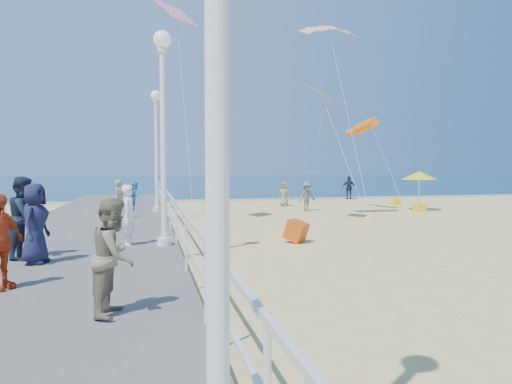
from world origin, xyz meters
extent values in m
plane|color=#ECD07B|center=(0.00, 0.00, 0.00)|extent=(160.00, 160.00, 0.00)
cube|color=#0C2F4D|center=(0.00, 65.00, 0.01)|extent=(160.00, 90.00, 0.05)
cube|color=silver|center=(0.00, 20.50, 0.03)|extent=(160.00, 1.20, 0.04)
cube|color=slate|center=(-7.50, 0.00, 0.20)|extent=(5.00, 44.00, 0.40)
cube|color=white|center=(-5.05, 0.00, 1.45)|extent=(0.05, 42.00, 0.06)
cube|color=white|center=(-5.05, 0.00, 0.95)|extent=(0.05, 42.00, 0.04)
cylinder|color=white|center=(-5.35, -9.00, 2.85)|extent=(0.14, 0.14, 4.70)
cylinder|color=white|center=(-5.35, 0.00, 0.50)|extent=(0.36, 0.36, 0.20)
cylinder|color=white|center=(-5.35, 0.00, 2.85)|extent=(0.14, 0.14, 4.70)
sphere|color=white|center=(-5.35, 0.00, 5.50)|extent=(0.44, 0.44, 0.44)
cylinder|color=white|center=(-5.35, 9.00, 0.50)|extent=(0.36, 0.36, 0.20)
cylinder|color=white|center=(-5.35, 9.00, 2.85)|extent=(0.14, 0.14, 4.70)
sphere|color=white|center=(-5.35, 9.00, 5.50)|extent=(0.44, 0.44, 0.44)
imported|color=white|center=(-6.20, 0.25, 1.16)|extent=(0.51, 0.64, 1.52)
imported|color=#368FCD|center=(-6.05, 0.40, 1.62)|extent=(0.37, 0.42, 0.74)
imported|color=#817359|center=(-6.19, -5.32, 1.18)|extent=(0.75, 0.87, 1.56)
imported|color=#1A1B39|center=(-7.98, -1.61, 1.22)|extent=(0.68, 0.90, 1.64)
imported|color=#939065|center=(-6.80, 6.59, 1.14)|extent=(0.56, 0.64, 1.49)
imported|color=#192338|center=(-8.34, -0.91, 1.28)|extent=(0.79, 0.95, 1.77)
imported|color=slate|center=(2.58, 11.49, 0.80)|extent=(1.15, 0.86, 1.59)
imported|color=#1B233D|center=(8.68, 19.35, 0.85)|extent=(1.07, 0.86, 1.70)
imported|color=gray|center=(2.26, 14.69, 0.73)|extent=(0.85, 0.82, 1.47)
cube|color=red|center=(-1.23, 1.89, 0.30)|extent=(0.89, 0.89, 0.74)
cylinder|color=white|center=(8.60, 10.36, 0.90)|extent=(0.05, 0.05, 1.80)
cone|color=yellow|center=(8.60, 10.36, 1.91)|extent=(1.90, 1.90, 0.45)
cube|color=yellow|center=(9.45, 14.22, 0.20)|extent=(0.55, 0.55, 0.40)
cube|color=yellow|center=(8.36, 9.92, 0.20)|extent=(0.55, 0.55, 0.40)
cylinder|color=orange|center=(5.78, 11.17, 4.59)|extent=(1.00, 2.67, 1.08)
cube|color=#FF5D60|center=(1.48, 6.74, 5.47)|extent=(1.56, 1.61, 0.68)
cube|color=red|center=(-4.55, 7.05, 8.48)|extent=(1.86, 1.84, 0.95)
camera|label=1|loc=(-5.74, -11.61, 2.37)|focal=32.00mm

